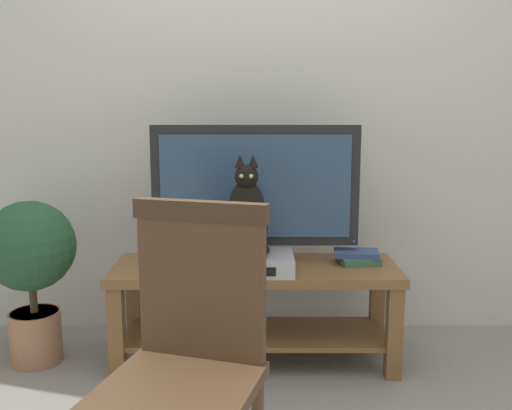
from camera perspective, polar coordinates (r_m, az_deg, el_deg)
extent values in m
cube|color=beige|center=(3.15, 0.58, 12.68)|extent=(7.00, 0.12, 2.80)
cube|color=brown|center=(2.76, 0.00, -6.55)|extent=(1.38, 0.48, 0.04)
cube|color=brown|center=(2.74, -13.79, -12.37)|extent=(0.07, 0.07, 0.44)
cube|color=brown|center=(2.74, 13.79, -12.38)|extent=(0.07, 0.07, 0.44)
cube|color=brown|center=(3.08, -12.12, -9.76)|extent=(0.07, 0.07, 0.44)
cube|color=brown|center=(3.08, 12.14, -9.76)|extent=(0.07, 0.07, 0.44)
cube|color=brown|center=(2.87, 0.00, -12.83)|extent=(1.28, 0.40, 0.02)
cube|color=black|center=(2.82, 0.00, -5.41)|extent=(0.29, 0.20, 0.03)
cube|color=black|center=(2.81, 0.00, -4.55)|extent=(0.06, 0.04, 0.06)
cube|color=black|center=(2.75, 0.00, 1.96)|extent=(1.01, 0.05, 0.59)
cube|color=navy|center=(2.72, 0.00, 1.87)|extent=(0.92, 0.01, 0.50)
sphere|color=#2672F2|center=(2.81, 9.87, -3.64)|extent=(0.01, 0.01, 0.01)
cube|color=#ADADB2|center=(2.65, -0.86, -5.85)|extent=(0.43, 0.29, 0.08)
cube|color=black|center=(2.51, -0.91, -6.76)|extent=(0.26, 0.01, 0.04)
ellipsoid|color=black|center=(2.61, -0.87, -2.08)|extent=(0.19, 0.23, 0.28)
ellipsoid|color=black|center=(2.57, -0.89, -0.30)|extent=(0.17, 0.15, 0.25)
sphere|color=black|center=(2.53, -0.90, 2.88)|extent=(0.11, 0.11, 0.11)
cone|color=black|center=(2.53, -1.57, 4.45)|extent=(0.05, 0.05, 0.06)
cone|color=black|center=(2.53, -0.24, 4.45)|extent=(0.05, 0.05, 0.06)
sphere|color=#B2C64C|center=(2.48, -1.41, 2.93)|extent=(0.02, 0.02, 0.02)
sphere|color=#B2C64C|center=(2.48, -0.43, 2.93)|extent=(0.02, 0.02, 0.02)
cylinder|color=black|center=(2.56, 0.42, -5.02)|extent=(0.10, 0.19, 0.04)
cube|color=#513823|center=(1.72, -7.86, -18.06)|extent=(0.53, 0.53, 0.04)
cube|color=#513823|center=(1.78, -5.48, -7.56)|extent=(0.40, 0.15, 0.50)
cube|color=#412C1C|center=(1.73, -5.60, -0.57)|extent=(0.43, 0.16, 0.06)
cube|color=#38664C|center=(2.84, 10.31, -5.41)|extent=(0.21, 0.20, 0.04)
cube|color=#33477A|center=(2.83, 10.14, -4.82)|extent=(0.23, 0.16, 0.03)
cylinder|color=#9E6B4C|center=(3.06, -21.22, -12.26)|extent=(0.24, 0.24, 0.26)
cylinder|color=#332319|center=(3.02, -21.37, -10.16)|extent=(0.23, 0.23, 0.02)
cylinder|color=#4C3823|center=(2.99, -21.48, -8.55)|extent=(0.04, 0.04, 0.16)
sphere|color=#234C2D|center=(2.92, -21.79, -3.84)|extent=(0.43, 0.43, 0.43)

